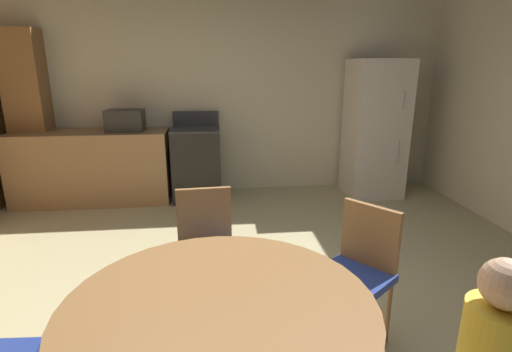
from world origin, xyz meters
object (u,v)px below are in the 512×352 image
chair_north (206,244)px  refrigerator (375,129)px  oven_range (197,163)px  microwave (125,120)px  dining_table (220,335)px  chair_northeast (358,267)px

chair_north → refrigerator: bearing=133.8°
oven_range → refrigerator: bearing=-1.3°
oven_range → microwave: size_ratio=2.50×
chair_north → microwave: bearing=-162.0°
refrigerator → microwave: 3.18m
oven_range → dining_table: oven_range is taller
microwave → chair_northeast: (1.93, -2.87, -0.53)m
oven_range → refrigerator: size_ratio=0.62×
chair_northeast → dining_table: bearing=0.0°
oven_range → chair_northeast: oven_range is taller
chair_northeast → refrigerator: bearing=-152.1°
refrigerator → chair_north: bearing=-132.1°
oven_range → dining_table: (0.23, -3.54, 0.14)m
chair_northeast → chair_north: bearing=-62.1°
chair_northeast → microwave: bearing=-94.4°
oven_range → chair_northeast: bearing=-69.3°
chair_northeast → chair_north: (-0.93, 0.41, 0.00)m
refrigerator → microwave: refrigerator is taller
refrigerator → dining_table: bearing=-121.0°
oven_range → chair_north: oven_range is taller
refrigerator → dining_table: (-2.10, -3.49, -0.27)m
refrigerator → dining_table: size_ratio=1.37×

